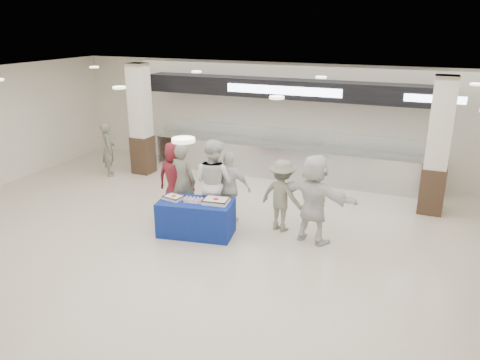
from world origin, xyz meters
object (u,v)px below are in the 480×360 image
at_px(chef_short, 229,188).
at_px(display_table, 196,218).
at_px(cupcake_tray, 195,200).
at_px(soldier_b, 282,195).
at_px(chef_tall, 214,183).
at_px(civilian_white, 314,199).
at_px(sheet_cake_left, 174,197).
at_px(soldier_bg, 108,149).
at_px(soldier_a, 183,181).
at_px(sheet_cake_right, 216,200).
at_px(civilian_maroon, 175,178).

bearing_deg(chef_short, display_table, 58.08).
xyz_separation_m(display_table, cupcake_tray, (-0.01, -0.00, 0.41)).
relative_size(chef_short, soldier_b, 1.04).
xyz_separation_m(chef_tall, civilian_white, (2.23, 0.00, -0.04)).
height_order(sheet_cake_left, soldier_bg, soldier_bg).
relative_size(sheet_cake_left, chef_short, 0.27).
height_order(cupcake_tray, civilian_white, civilian_white).
bearing_deg(soldier_b, display_table, 46.71).
bearing_deg(soldier_a, cupcake_tray, 135.93).
bearing_deg(civilian_white, chef_tall, 16.73).
relative_size(sheet_cake_left, soldier_bg, 0.29).
relative_size(cupcake_tray, soldier_a, 0.26).
relative_size(civilian_white, soldier_bg, 1.19).
xyz_separation_m(sheet_cake_right, civilian_maroon, (-1.38, 0.73, 0.07)).
bearing_deg(chef_tall, cupcake_tray, 93.88).
bearing_deg(sheet_cake_right, soldier_b, 35.90).
height_order(display_table, sheet_cake_left, sheet_cake_left).
relative_size(soldier_a, chef_short, 1.07).
bearing_deg(soldier_a, display_table, 136.54).
xyz_separation_m(display_table, sheet_cake_right, (0.43, 0.09, 0.43)).
relative_size(sheet_cake_right, civilian_white, 0.30).
bearing_deg(civilian_white, soldier_bg, -0.10).
bearing_deg(sheet_cake_right, soldier_bg, 151.45).
xyz_separation_m(sheet_cake_right, cupcake_tray, (-0.44, -0.10, -0.02)).
height_order(chef_tall, soldier_bg, chef_tall).
bearing_deg(sheet_cake_right, sheet_cake_left, -171.13).
distance_m(sheet_cake_right, soldier_a, 1.28).
bearing_deg(chef_short, sheet_cake_right, 86.11).
xyz_separation_m(cupcake_tray, chef_tall, (0.13, 0.64, 0.19)).
relative_size(display_table, soldier_a, 0.88).
xyz_separation_m(chef_tall, chef_short, (0.29, 0.19, -0.15)).
bearing_deg(display_table, soldier_b, 20.50).
distance_m(cupcake_tray, chef_tall, 0.68).
distance_m(sheet_cake_right, chef_tall, 0.65).
bearing_deg(soldier_bg, civilian_white, -147.20).
distance_m(sheet_cake_right, soldier_b, 1.43).
height_order(display_table, soldier_a, soldier_a).
distance_m(display_table, sheet_cake_left, 0.65).
xyz_separation_m(display_table, civilian_white, (2.35, 0.64, 0.55)).
height_order(soldier_a, soldier_b, soldier_a).
relative_size(civilian_maroon, soldier_a, 1.00).
distance_m(display_table, soldier_b, 1.88).
height_order(display_table, civilian_white, civilian_white).
distance_m(civilian_maroon, chef_tall, 1.09).
bearing_deg(civilian_maroon, display_table, 132.34).
bearing_deg(civilian_maroon, cupcake_tray, 131.88).
relative_size(civilian_maroon, soldier_bg, 1.12).
height_order(civilian_maroon, soldier_b, civilian_maroon).
xyz_separation_m(civilian_maroon, soldier_bg, (-3.30, 1.81, -0.10)).
distance_m(display_table, soldier_a, 1.10).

